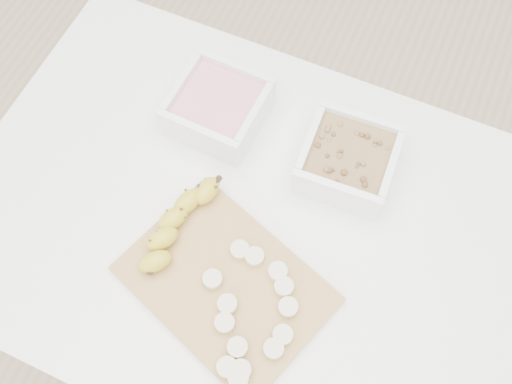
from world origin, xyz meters
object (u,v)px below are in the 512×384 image
at_px(cutting_board, 226,284).
at_px(bowl_granola, 348,160).
at_px(bowl_yogurt, 218,107).
at_px(table, 249,240).
at_px(banana, 177,225).

bearing_deg(cutting_board, bowl_granola, 69.47).
bearing_deg(bowl_yogurt, bowl_granola, -1.48).
relative_size(table, bowl_yogurt, 6.16).
xyz_separation_m(bowl_yogurt, cutting_board, (0.15, -0.28, -0.03)).
bearing_deg(banana, cutting_board, -4.75).
distance_m(bowl_yogurt, banana, 0.23).
height_order(bowl_yogurt, cutting_board, bowl_yogurt).
xyz_separation_m(table, bowl_yogurt, (-0.13, 0.17, 0.13)).
bearing_deg(table, bowl_granola, 54.18).
bearing_deg(table, banana, -146.61).
distance_m(table, bowl_yogurt, 0.25).
xyz_separation_m(bowl_yogurt, banana, (0.03, -0.23, -0.01)).
height_order(table, bowl_yogurt, bowl_yogurt).
height_order(cutting_board, banana, banana).
relative_size(table, banana, 5.21).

